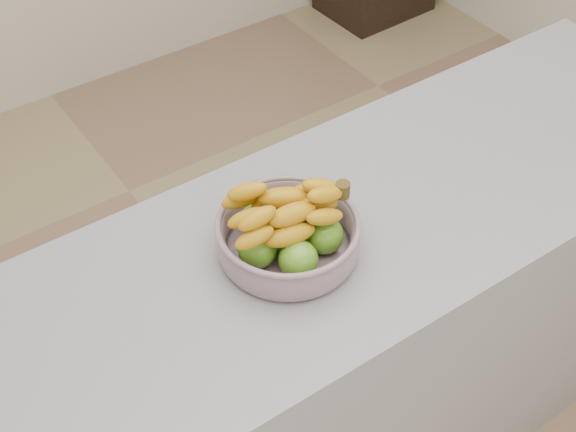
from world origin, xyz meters
name	(u,v)px	position (x,y,z in m)	size (l,w,h in m)	color
ground	(319,423)	(0.00, 0.00, 0.00)	(4.00, 4.00, 0.00)	#908058
counter	(343,349)	(0.00, -0.08, 0.45)	(2.00, 0.60, 0.90)	gray
fruit_bowl	(288,233)	(-0.17, -0.08, 0.95)	(0.29, 0.29, 0.16)	#9DACBC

